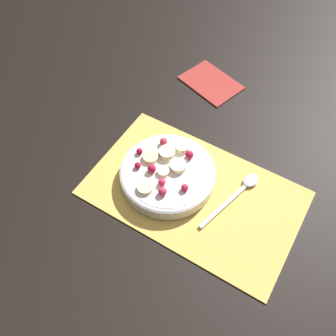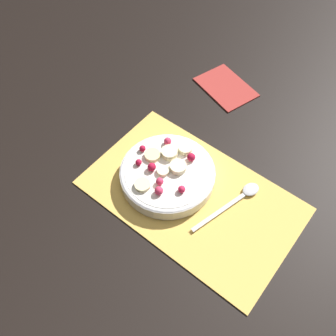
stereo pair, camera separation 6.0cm
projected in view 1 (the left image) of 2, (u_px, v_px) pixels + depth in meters
The scene contains 5 objects.
ground_plane at pixel (194, 193), 0.84m from camera, with size 3.00×3.00×0.00m, color black.
placemat at pixel (194, 193), 0.84m from camera, with size 0.47×0.29×0.01m.
fruit_bowl at pixel (168, 173), 0.84m from camera, with size 0.21×0.21×0.05m.
spoon at pixel (241, 189), 0.84m from camera, with size 0.07×0.18×0.01m.
napkin at pixel (211, 82), 1.04m from camera, with size 0.18×0.15×0.01m.
Camera 1 is at (-0.18, 0.40, 0.72)m, focal length 40.00 mm.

